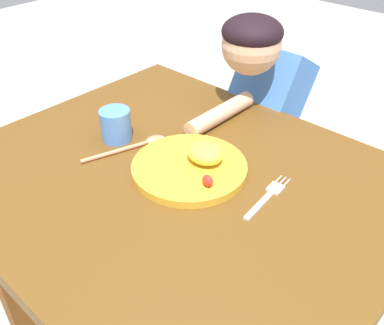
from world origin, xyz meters
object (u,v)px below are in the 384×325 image
(fork, at_px, (268,196))
(person, at_px, (262,138))
(drinking_cup, at_px, (116,125))
(spoon, at_px, (138,145))
(plate, at_px, (192,165))

(fork, relative_size, person, 0.19)
(fork, height_order, drinking_cup, drinking_cup)
(fork, xyz_separation_m, spoon, (-0.36, -0.06, 0.00))
(plate, height_order, fork, plate)
(plate, distance_m, fork, 0.19)
(plate, distance_m, person, 0.51)
(fork, height_order, spoon, spoon)
(plate, distance_m, spoon, 0.18)
(drinking_cup, relative_size, person, 0.09)
(fork, distance_m, drinking_cup, 0.44)
(person, bearing_deg, drinking_cup, 73.89)
(plate, bearing_deg, drinking_cup, -173.14)
(drinking_cup, xyz_separation_m, person, (0.14, 0.49, -0.21))
(drinking_cup, bearing_deg, plate, 6.86)
(plate, bearing_deg, fork, 11.40)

